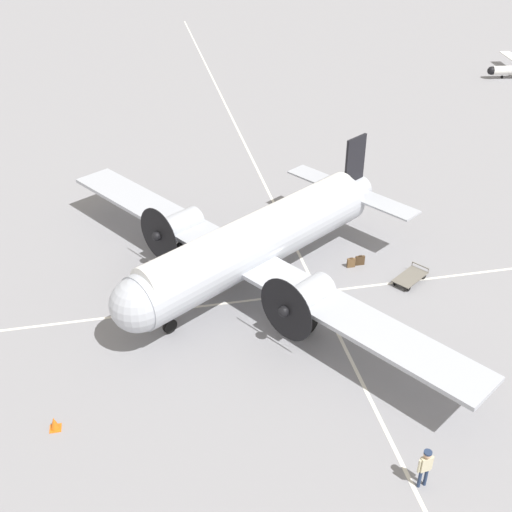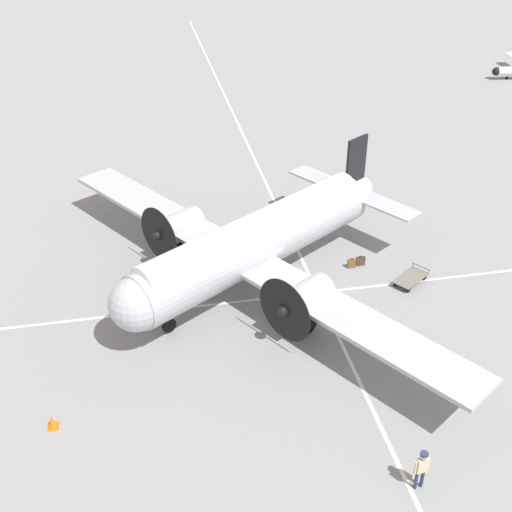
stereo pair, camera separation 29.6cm
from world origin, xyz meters
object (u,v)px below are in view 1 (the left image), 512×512
at_px(suitcase_upright_spare, 360,260).
at_px(baggage_cart, 410,277).
at_px(airliner_main, 250,244).
at_px(traffic_cone, 54,424).
at_px(suitcase_near_door, 351,263).
at_px(crew_foreground, 425,465).

bearing_deg(suitcase_upright_spare, baggage_cart, -45.61).
xyz_separation_m(airliner_main, traffic_cone, (-9.06, -7.71, -2.24)).
distance_m(airliner_main, suitcase_upright_spare, 6.56).
relative_size(suitcase_near_door, traffic_cone, 0.96).
bearing_deg(baggage_cart, suitcase_upright_spare, -80.99).
distance_m(airliner_main, baggage_cart, 8.47).
height_order(crew_foreground, baggage_cart, crew_foreground).
xyz_separation_m(suitcase_near_door, traffic_cone, (-14.64, -8.45, 0.01)).
relative_size(crew_foreground, baggage_cart, 0.79).
bearing_deg(suitcase_near_door, traffic_cone, -150.00).
relative_size(airliner_main, baggage_cart, 10.56).
bearing_deg(suitcase_near_door, airliner_main, -172.38).
distance_m(suitcase_upright_spare, traffic_cone, 17.42).
height_order(suitcase_near_door, traffic_cone, traffic_cone).
bearing_deg(airliner_main, suitcase_upright_spare, 154.73).
distance_m(crew_foreground, traffic_cone, 13.63).
height_order(airliner_main, traffic_cone, airliner_main).
distance_m(suitcase_near_door, suitcase_upright_spare, 0.54).
relative_size(crew_foreground, suitcase_near_door, 3.08).
height_order(suitcase_upright_spare, baggage_cart, suitcase_upright_spare).
bearing_deg(crew_foreground, suitcase_upright_spare, 71.87).
height_order(suitcase_upright_spare, traffic_cone, traffic_cone).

